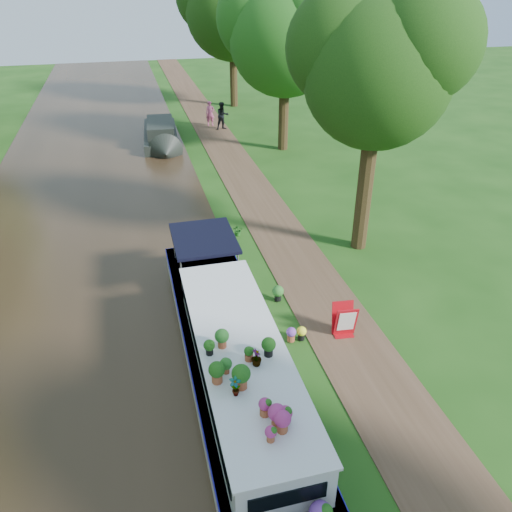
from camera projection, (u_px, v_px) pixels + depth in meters
The scene contains 12 objects.
ground at pixel (286, 306), 15.55m from camera, with size 100.00×100.00×0.00m, color #1A4411.
canal_water at pixel (86, 336), 14.24m from camera, with size 10.00×100.00×0.02m, color black.
towpath at pixel (322, 300), 15.80m from camera, with size 2.20×100.00×0.03m, color #493322.
plant_boat at pixel (242, 379), 11.56m from camera, with size 2.29×13.52×2.31m.
tree_near_overhang at pixel (378, 61), 15.64m from camera, with size 5.52×5.28×8.99m.
tree_near_mid at pixel (285, 28), 25.95m from camera, with size 6.90×6.60×9.40m.
tree_near_far at pixel (232, 3), 34.77m from camera, with size 7.59×7.26×10.30m.
second_boat at pixel (161, 134), 29.79m from camera, with size 2.30×6.86×1.31m.
sandwich_board at pixel (344, 321), 14.08m from camera, with size 0.64×0.55×0.99m.
pedestrian_pink at pixel (210, 113), 32.96m from camera, with size 0.58×0.38×1.59m, color #E960B7.
pedestrian_dark at pixel (223, 116), 32.12m from camera, with size 0.84×0.66×1.74m, color black.
verge_plant at pixel (238, 230), 19.54m from camera, with size 0.41×0.35×0.45m, color #215E1C.
Camera 1 is at (-4.08, -12.06, 9.11)m, focal length 35.00 mm.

